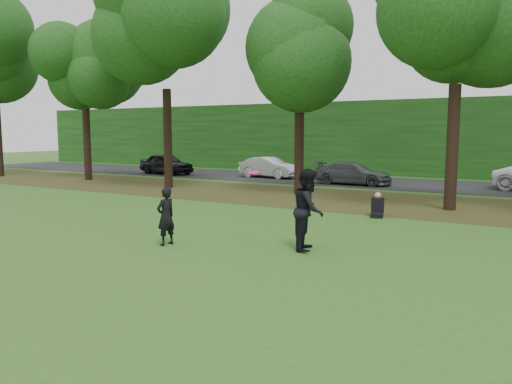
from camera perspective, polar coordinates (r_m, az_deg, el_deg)
ground at (r=10.54m, az=-13.74°, el=-9.23°), size 120.00×120.00×0.00m
leaf_litter at (r=21.62m, az=11.03°, el=-0.93°), size 60.00×7.00×0.01m
street at (r=29.24m, az=16.30°, el=0.94°), size 70.00×7.00×0.02m
far_hedge at (r=34.95m, az=18.89°, el=5.86°), size 70.00×3.00×5.00m
player_left at (r=12.97m, az=-10.27°, el=-2.74°), size 0.44×0.59×1.50m
player_right at (r=12.29m, az=6.03°, el=-1.99°), size 1.01×1.15×2.01m
parked_cars at (r=28.04m, az=16.38°, el=2.09°), size 36.04×4.14×1.41m
frisbee at (r=12.46m, az=-0.32°, el=2.23°), size 0.30×0.30×0.08m
seated_person at (r=17.66m, az=13.71°, el=-1.73°), size 0.57×0.81×0.83m
tree_line at (r=22.05m, az=10.58°, el=19.74°), size 55.30×7.90×12.31m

